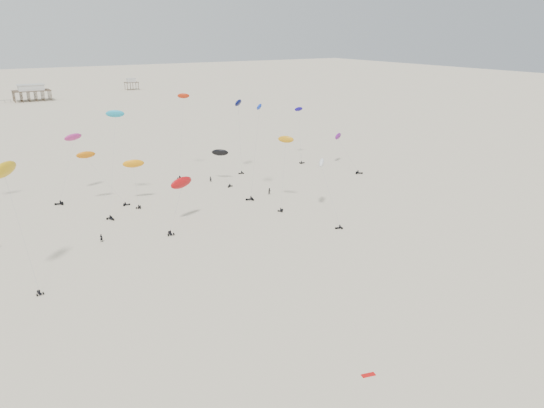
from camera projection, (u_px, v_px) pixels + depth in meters
ground_plane at (120, 143)px, 202.46m from camera, size 900.00×900.00×0.00m
pavilion_main at (32, 94)px, 317.95m from camera, size 21.00×13.00×9.80m
pavilion_small at (132, 85)px, 376.99m from camera, size 9.00×7.00×8.00m
rig_1 at (182, 119)px, 155.08m from camera, size 8.27×9.84×23.85m
rig_2 at (256, 141)px, 133.57m from camera, size 8.10×6.95×23.69m
rig_3 at (114, 139)px, 126.99m from camera, size 10.39×17.57×25.76m
rig_4 at (285, 156)px, 127.07m from camera, size 7.16×7.77×17.11m
rig_5 at (343, 145)px, 166.11m from camera, size 6.32×17.12×15.84m
rig_6 at (300, 125)px, 175.08m from camera, size 8.01×11.73×18.55m
rig_7 at (6, 178)px, 85.09m from camera, size 5.84×10.54×21.44m
rig_8 at (323, 170)px, 123.86m from camera, size 7.90×16.62×17.27m
rig_9 at (70, 151)px, 134.69m from camera, size 10.43×10.70×17.14m
rig_11 at (221, 157)px, 148.78m from camera, size 4.98×10.11×10.33m
rig_12 at (239, 112)px, 154.86m from camera, size 4.78×5.08×22.10m
rig_13 at (92, 163)px, 128.59m from camera, size 10.29×8.10×14.62m
rig_14 at (180, 188)px, 116.65m from camera, size 9.74×9.91×11.81m
rig_15 at (134, 168)px, 130.08m from camera, size 5.57×8.04×11.34m
spectator_0 at (102, 242)px, 108.23m from camera, size 0.88×0.82×1.99m
spectator_1 at (270, 194)px, 139.31m from camera, size 1.04×0.69×1.99m
spectator_3 at (211, 182)px, 150.58m from camera, size 0.84×0.79×1.91m
grounded_kite_b at (368, 375)px, 66.59m from camera, size 1.91×1.10×0.07m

